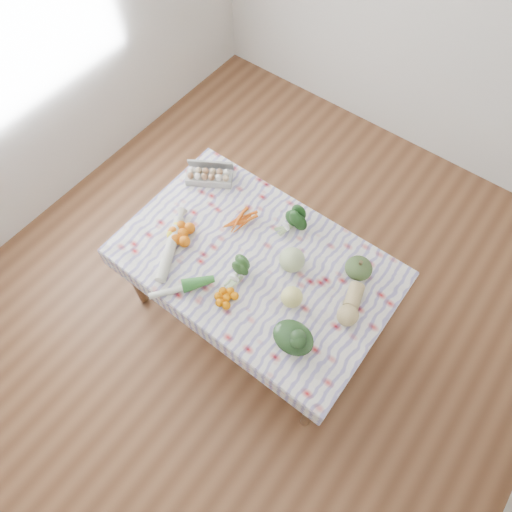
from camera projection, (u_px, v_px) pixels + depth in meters
ground at (256, 310)px, 3.44m from camera, size 4.50×4.50×0.00m
dining_table at (256, 267)px, 2.85m from camera, size 1.60×1.00×0.75m
tablecloth at (256, 261)px, 2.78m from camera, size 1.66×1.06×0.01m
egg_carton at (209, 177)px, 3.05m from camera, size 0.33×0.27×0.08m
carrot_bunch at (242, 223)px, 2.89m from camera, size 0.26×0.25×0.04m
kale_bunch at (293, 220)px, 2.84m from camera, size 0.20×0.18×0.14m
kabocha_squash at (359, 268)px, 2.69m from camera, size 0.16×0.16×0.11m
cabbage at (292, 260)px, 2.69m from camera, size 0.17×0.17×0.15m
butternut_squash at (352, 304)px, 2.57m from camera, size 0.18×0.28×0.12m
orange_cluster at (183, 234)px, 2.83m from camera, size 0.30×0.30×0.08m
broccoli at (239, 271)px, 2.68m from camera, size 0.15×0.15×0.11m
mandarin_cluster at (226, 298)px, 2.63m from camera, size 0.17×0.17×0.05m
grapefruit at (292, 297)px, 2.59m from camera, size 0.15×0.15×0.13m
spinach_bag at (293, 337)px, 2.48m from camera, size 0.27×0.23×0.10m
daikon at (170, 249)px, 2.78m from camera, size 0.27×0.45×0.07m
leek at (181, 288)px, 2.66m from camera, size 0.26×0.33×0.04m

